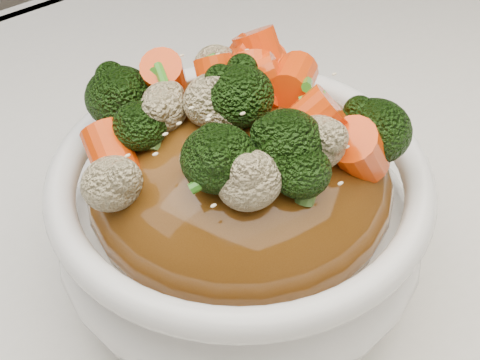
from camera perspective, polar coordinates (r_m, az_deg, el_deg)
tablecloth at (r=0.52m, az=-1.63°, el=-8.19°), size 1.20×0.80×0.04m
bowl at (r=0.47m, az=0.00°, el=-3.14°), size 0.23×0.23×0.09m
sauce_base at (r=0.45m, az=0.00°, el=-0.30°), size 0.19×0.19×0.10m
carrots at (r=0.40m, az=0.00°, el=6.66°), size 0.19×0.19×0.05m
broccoli at (r=0.40m, az=0.00°, el=6.54°), size 0.19×0.19×0.05m
cauliflower at (r=0.41m, az=0.00°, el=6.29°), size 0.19×0.19×0.04m
scallions at (r=0.40m, az=0.00°, el=6.78°), size 0.14×0.14×0.02m
sesame_seeds at (r=0.40m, az=0.00°, el=6.78°), size 0.17×0.17×0.01m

